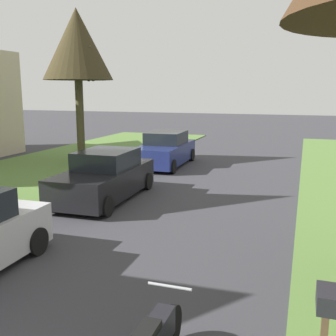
{
  "coord_description": "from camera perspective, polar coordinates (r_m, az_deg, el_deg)",
  "views": [
    {
      "loc": [
        3.68,
        -0.6,
        3.48
      ],
      "look_at": [
        0.11,
        9.91,
        1.34
      ],
      "focal_mm": 43.35,
      "sensor_mm": 36.0,
      "label": 1
    }
  ],
  "objects": [
    {
      "name": "curbside_mailbox",
      "position": [
        5.1,
        21.31,
        -18.3
      ],
      "size": [
        0.22,
        0.44,
        1.27
      ],
      "color": "brown",
      "rests_on": "grass_verge_right"
    },
    {
      "name": "street_tree_left_mid_b",
      "position": [
        19.82,
        -12.65,
        16.47
      ],
      "size": [
        3.22,
        3.22,
        7.1
      ],
      "color": "#453F28",
      "rests_on": "grass_verge_left"
    },
    {
      "name": "parked_sedan_navy",
      "position": [
        18.92,
        -0.41,
        2.52
      ],
      "size": [
        2.03,
        4.44,
        1.57
      ],
      "color": "navy",
      "rests_on": "ground"
    },
    {
      "name": "parked_sedan_black",
      "position": [
        13.22,
        -8.89,
        -1.27
      ],
      "size": [
        2.03,
        4.44,
        1.57
      ],
      "color": "black",
      "rests_on": "ground"
    }
  ]
}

